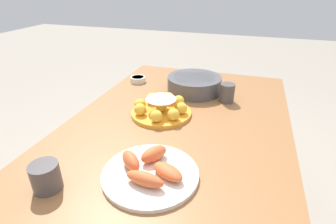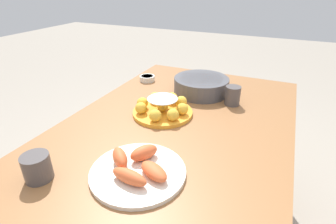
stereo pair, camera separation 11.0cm
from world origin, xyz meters
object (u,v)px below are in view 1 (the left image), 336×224
Objects in this scene: cake_plate at (161,108)px; cup_near at (227,93)px; dining_table at (175,145)px; seafood_platter at (150,171)px; sauce_bowl at (138,79)px; serving_bowl at (194,84)px; cup_far at (46,177)px.

cup_near is (0.23, -0.26, 0.01)m from cake_plate.
seafood_platter reaches higher than dining_table.
sauce_bowl is 0.82m from seafood_platter.
cake_plate is at bearing -142.54° from sauce_bowl.
serving_bowl is 0.95× the size of seafood_platter.
seafood_platter is (-0.69, -0.02, -0.03)m from serving_bowl.
sauce_bowl is 1.06× the size of cup_far.
dining_table is 0.41m from serving_bowl.
cup_near reaches higher than sauce_bowl.
seafood_platter is 3.27× the size of cup_near.
dining_table is 0.53m from cup_far.
cake_plate is 0.31m from serving_bowl.
serving_bowl reaches higher than sauce_bowl.
cake_plate is 0.94× the size of serving_bowl.
sauce_bowl is 0.97× the size of cup_near.
seafood_platter is at bearing -178.40° from dining_table.
serving_bowl is at bearing -16.19° from cup_far.
sauce_bowl is at bearing 37.46° from cake_plate.
seafood_platter is (-0.31, -0.01, 0.11)m from dining_table.
cake_plate and cup_far have the same top height.
dining_table is at bearing -178.54° from serving_bowl.
cup_far is at bearing 163.13° from cake_plate.
cup_near is 0.87m from cup_far.
cup_near is 1.09× the size of cup_far.
cup_near is (-0.12, -0.52, 0.03)m from sauce_bowl.
dining_table is 17.72× the size of cup_far.
cup_near is (-0.07, -0.18, 0.00)m from serving_bowl.
cake_plate is 3.01× the size of sauce_bowl.
sauce_bowl is 0.30× the size of seafood_platter.
seafood_platter is at bearing 165.51° from cup_near.
cup_near is at bearing -28.97° from cup_far.
seafood_platter is at bearing -61.68° from cup_far.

